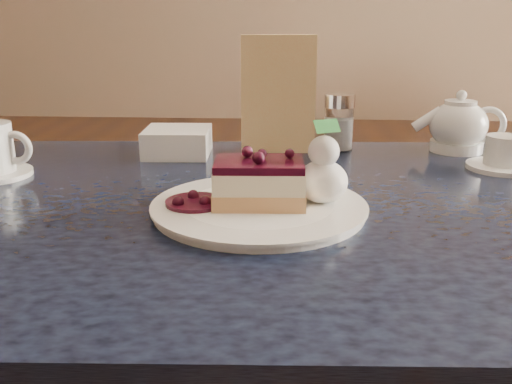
# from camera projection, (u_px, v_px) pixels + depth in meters

# --- Properties ---
(main_table) EXTENTS (1.20, 0.83, 0.73)m
(main_table) POSITION_uv_depth(u_px,v_px,m) (259.00, 252.00, 0.82)
(main_table) COLOR #17203B
(main_table) RESTS_ON ground
(dessert_plate) EXTENTS (0.28, 0.28, 0.01)m
(dessert_plate) POSITION_uv_depth(u_px,v_px,m) (259.00, 208.00, 0.75)
(dessert_plate) COLOR white
(dessert_plate) RESTS_ON main_table
(cheesecake_slice) EXTENTS (0.12, 0.09, 0.06)m
(cheesecake_slice) POSITION_uv_depth(u_px,v_px,m) (259.00, 183.00, 0.74)
(cheesecake_slice) COLOR #E19354
(cheesecake_slice) RESTS_ON dessert_plate
(whipped_cream) EXTENTS (0.07, 0.07, 0.06)m
(whipped_cream) POSITION_uv_depth(u_px,v_px,m) (323.00, 181.00, 0.75)
(whipped_cream) COLOR white
(whipped_cream) RESTS_ON dessert_plate
(berry_sauce) EXTENTS (0.08, 0.08, 0.01)m
(berry_sauce) POSITION_uv_depth(u_px,v_px,m) (195.00, 203.00, 0.74)
(berry_sauce) COLOR black
(berry_sauce) RESTS_ON dessert_plate
(tea_set) EXTENTS (0.20, 0.24, 0.10)m
(tea_set) POSITION_uv_depth(u_px,v_px,m) (466.00, 132.00, 1.05)
(tea_set) COLOR white
(tea_set) RESTS_ON main_table
(menu_card) EXTENTS (0.14, 0.03, 0.22)m
(menu_card) POSITION_uv_depth(u_px,v_px,m) (278.00, 95.00, 1.06)
(menu_card) COLOR beige
(menu_card) RESTS_ON main_table
(sugar_shaker) EXTENTS (0.06, 0.06, 0.11)m
(sugar_shaker) POSITION_uv_depth(u_px,v_px,m) (339.00, 122.00, 1.08)
(sugar_shaker) COLOR white
(sugar_shaker) RESTS_ON main_table
(napkin_stack) EXTENTS (0.12, 0.12, 0.05)m
(napkin_stack) POSITION_uv_depth(u_px,v_px,m) (178.00, 142.00, 1.05)
(napkin_stack) COLOR white
(napkin_stack) RESTS_ON main_table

